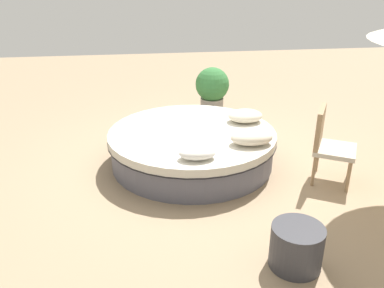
{
  "coord_description": "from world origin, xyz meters",
  "views": [
    {
      "loc": [
        0.71,
        5.13,
        2.59
      ],
      "look_at": [
        0.0,
        0.0,
        0.29
      ],
      "focal_mm": 37.59,
      "sensor_mm": 36.0,
      "label": 1
    }
  ],
  "objects": [
    {
      "name": "throw_pillow_0",
      "position": [
        0.05,
        0.87,
        0.56
      ],
      "size": [
        0.45,
        0.29,
        0.15
      ],
      "primitive_type": "ellipsoid",
      "color": "white",
      "rests_on": "round_bed"
    },
    {
      "name": "throw_pillow_2",
      "position": [
        -0.83,
        -0.27,
        0.58
      ],
      "size": [
        0.51,
        0.39,
        0.18
      ],
      "primitive_type": "ellipsoid",
      "color": "beige",
      "rests_on": "round_bed"
    },
    {
      "name": "side_table",
      "position": [
        -0.66,
        2.28,
        0.21
      ],
      "size": [
        0.49,
        0.49,
        0.42
      ],
      "primitive_type": "cylinder",
      "color": "#333338",
      "rests_on": "ground_plane"
    },
    {
      "name": "patio_chair",
      "position": [
        -1.65,
        0.73,
        0.56
      ],
      "size": [
        0.69,
        0.7,
        0.98
      ],
      "rotation": [
        0.0,
        0.0,
        1.04
      ],
      "color": "#997A56",
      "rests_on": "ground_plane"
    },
    {
      "name": "planter",
      "position": [
        -0.65,
        -1.99,
        0.51
      ],
      "size": [
        0.63,
        0.63,
        0.9
      ],
      "color": "gray",
      "rests_on": "ground_plane"
    },
    {
      "name": "round_bed",
      "position": [
        0.0,
        0.0,
        0.25
      ],
      "size": [
        2.35,
        2.35,
        0.49
      ],
      "color": "#595966",
      "rests_on": "ground_plane"
    },
    {
      "name": "throw_pillow_1",
      "position": [
        -0.7,
        0.54,
        0.58
      ],
      "size": [
        0.55,
        0.35,
        0.19
      ],
      "primitive_type": "ellipsoid",
      "color": "beige",
      "rests_on": "round_bed"
    },
    {
      "name": "ground_plane",
      "position": [
        0.0,
        0.0,
        0.0
      ],
      "size": [
        16.0,
        16.0,
        0.0
      ],
      "primitive_type": "plane",
      "color": "#9E8466"
    }
  ]
}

